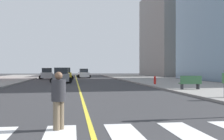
{
  "coord_description": "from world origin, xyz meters",
  "views": [
    {
      "loc": [
        -0.53,
        -3.35,
        1.84
      ],
      "look_at": [
        4.94,
        37.08,
        1.66
      ],
      "focal_mm": 45.88,
      "sensor_mm": 36.0,
      "label": 1
    }
  ],
  "objects": [
    {
      "name": "lane_divider_paint",
      "position": [
        0.0,
        40.0,
        0.01
      ],
      "size": [
        0.16,
        80.0,
        0.01
      ],
      "primitive_type": "cube",
      "color": "yellow",
      "rests_on": "ground"
    },
    {
      "name": "crosswalk_paint",
      "position": [
        0.0,
        4.0,
        0.01
      ],
      "size": [
        13.5,
        4.0,
        0.01
      ],
      "color": "silver",
      "rests_on": "ground"
    },
    {
      "name": "car_yellow_fourth",
      "position": [
        -1.95,
        44.49,
        0.95
      ],
      "size": [
        2.97,
        4.62,
        2.03
      ],
      "rotation": [
        0.0,
        0.0,
        0.05
      ],
      "color": "gold",
      "rests_on": "ground"
    },
    {
      "name": "car_white_nearest",
      "position": [
        1.5,
        53.71,
        0.87
      ],
      "size": [
        2.73,
        4.25,
        1.86
      ],
      "rotation": [
        0.0,
        0.0,
        3.19
      ],
      "color": "silver",
      "rests_on": "ground"
    },
    {
      "name": "sidewalk_kerb_east",
      "position": [
        12.2,
        20.0,
        0.07
      ],
      "size": [
        10.0,
        120.0,
        0.15
      ],
      "primitive_type": "cube",
      "color": "gray",
      "rests_on": "ground"
    },
    {
      "name": "park_bench",
      "position": [
        8.99,
        19.04,
        0.69
      ],
      "size": [
        1.82,
        0.64,
        1.12
      ],
      "rotation": [
        0.0,
        0.0,
        1.53
      ],
      "color": "#33603D",
      "rests_on": "sidewalk_kerb_east"
    },
    {
      "name": "parking_garage_concrete",
      "position": [
        28.4,
        69.74,
        11.06
      ],
      "size": [
        18.0,
        24.0,
        22.12
      ],
      "primitive_type": "cube",
      "color": "gray",
      "rests_on": "ground"
    },
    {
      "name": "car_gray_third",
      "position": [
        -2.06,
        34.18,
        0.93
      ],
      "size": [
        2.79,
        4.46,
        1.99
      ],
      "rotation": [
        0.0,
        0.0,
        0.0
      ],
      "color": "slate",
      "rests_on": "ground"
    },
    {
      "name": "fire_hydrant",
      "position": [
        8.38,
        27.23,
        0.58
      ],
      "size": [
        0.26,
        0.26,
        0.89
      ],
      "color": "red",
      "rests_on": "sidewalk_kerb_east"
    },
    {
      "name": "pedestrian_crossing",
      "position": [
        -0.97,
        5.37,
        0.96
      ],
      "size": [
        0.43,
        0.43,
        1.75
      ],
      "rotation": [
        0.0,
        0.0,
        3.98
      ],
      "color": "brown",
      "rests_on": "ground"
    },
    {
      "name": "car_silver_second",
      "position": [
        -5.21,
        49.23,
        0.93
      ],
      "size": [
        2.85,
        4.49,
        1.98
      ],
      "rotation": [
        0.0,
        0.0,
        0.03
      ],
      "color": "#B7B7BC",
      "rests_on": "ground"
    }
  ]
}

